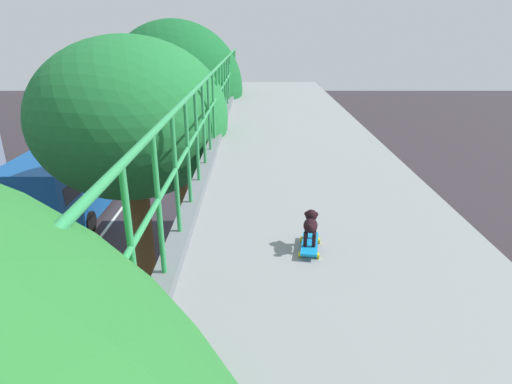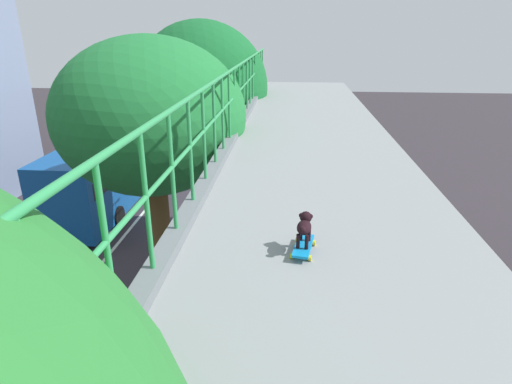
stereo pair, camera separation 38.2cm
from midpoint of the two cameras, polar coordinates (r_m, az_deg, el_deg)
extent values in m
cylinder|color=#2F9551|center=(2.26, -22.61, -16.93)|extent=(0.04, 0.04, 1.20)
cylinder|color=#2F9551|center=(2.86, -15.70, -7.61)|extent=(0.04, 0.04, 1.20)
cylinder|color=#2F9551|center=(3.52, -11.46, -1.59)|extent=(0.04, 0.04, 1.20)
cylinder|color=#2F9551|center=(4.23, -8.62, 2.48)|extent=(0.04, 0.04, 1.20)
cylinder|color=#2F9551|center=(4.96, -6.59, 5.36)|extent=(0.04, 0.04, 1.20)
cylinder|color=#2F9551|center=(5.70, -5.08, 7.49)|extent=(0.04, 0.04, 1.20)
cylinder|color=#2F9551|center=(6.46, -3.91, 9.13)|extent=(0.04, 0.04, 1.20)
cylinder|color=#2F9551|center=(7.22, -2.97, 10.42)|extent=(0.04, 0.04, 1.20)
cylinder|color=#2F9551|center=(7.98, -2.21, 11.46)|extent=(0.04, 0.04, 1.20)
cylinder|color=#2F9551|center=(8.75, -1.58, 12.32)|extent=(0.04, 0.04, 1.20)
cylinder|color=#2F9551|center=(9.52, -1.04, 13.04)|extent=(0.04, 0.04, 1.20)
cylinder|color=#2F9551|center=(10.29, -0.59, 13.65)|extent=(0.04, 0.04, 1.20)
cylinder|color=#2F9551|center=(11.06, -0.19, 14.18)|extent=(0.04, 0.04, 1.20)
cylinder|color=#2F9551|center=(11.83, 0.15, 14.63)|extent=(0.04, 0.04, 1.20)
cylinder|color=#2F9551|center=(12.61, 0.45, 15.03)|extent=(0.04, 0.04, 1.20)
cylinder|color=#2F9551|center=(13.38, 0.72, 15.38)|extent=(0.04, 0.04, 1.20)
cylinder|color=#2F9551|center=(14.16, 0.96, 15.70)|extent=(0.04, 0.04, 1.20)
cylinder|color=#2F9551|center=(14.94, 1.18, 15.98)|extent=(0.04, 0.04, 1.20)
cylinder|color=#2F9551|center=(15.72, 1.37, 16.23)|extent=(0.04, 0.04, 1.20)
cylinder|color=#2F9551|center=(16.49, 1.55, 16.46)|extent=(0.04, 0.04, 1.20)
cube|color=navy|center=(22.32, -18.09, 3.25)|extent=(2.59, 10.74, 3.09)
cube|color=black|center=(22.17, -18.25, 4.58)|extent=(2.61, 9.88, 0.70)
cylinder|color=black|center=(25.67, -12.07, 2.94)|extent=(0.28, 0.96, 0.96)
cylinder|color=black|center=(26.49, -17.24, 3.02)|extent=(0.28, 0.96, 0.96)
cylinder|color=black|center=(19.77, -17.49, -3.16)|extent=(0.28, 0.96, 0.96)
cylinder|color=black|center=(20.82, -23.85, -2.79)|extent=(0.28, 0.96, 0.96)
cylinder|color=brown|center=(10.76, -11.10, -10.49)|extent=(0.45, 0.45, 5.42)
ellipsoid|color=#207435|center=(9.38, -12.74, 9.85)|extent=(4.04, 4.04, 3.31)
cylinder|color=#4B3C1F|center=(15.42, -5.91, -0.51)|extent=(0.37, 0.37, 5.25)
ellipsoid|color=#17602B|center=(14.46, -6.48, 13.67)|extent=(4.32, 4.32, 4.24)
cube|color=#1085CF|center=(4.23, 8.96, -7.16)|extent=(0.23, 0.50, 0.02)
cylinder|color=yellow|center=(4.38, 10.29, -6.78)|extent=(0.03, 0.06, 0.05)
cylinder|color=yellow|center=(4.39, 7.98, -6.56)|extent=(0.03, 0.06, 0.05)
cylinder|color=yellow|center=(4.10, 9.94, -8.76)|extent=(0.03, 0.06, 0.05)
cylinder|color=yellow|center=(4.12, 7.47, -8.52)|extent=(0.03, 0.06, 0.05)
cylinder|color=black|center=(4.27, 9.68, -5.61)|extent=(0.04, 0.04, 0.14)
cylinder|color=black|center=(4.28, 8.58, -5.51)|extent=(0.04, 0.04, 0.14)
cylinder|color=black|center=(4.11, 9.46, -6.69)|extent=(0.04, 0.04, 0.14)
cylinder|color=black|center=(4.12, 8.32, -6.58)|extent=(0.04, 0.04, 0.14)
ellipsoid|color=black|center=(4.15, 9.10, -4.74)|extent=(0.17, 0.25, 0.12)
sphere|color=black|center=(4.21, 9.28, -3.41)|extent=(0.12, 0.12, 0.12)
ellipsoid|color=black|center=(4.26, 9.34, -3.23)|extent=(0.05, 0.06, 0.04)
sphere|color=black|center=(4.20, 9.89, -3.28)|extent=(0.05, 0.05, 0.05)
sphere|color=black|center=(4.21, 8.69, -3.17)|extent=(0.05, 0.05, 0.05)
sphere|color=black|center=(4.02, 8.95, -5.01)|extent=(0.06, 0.06, 0.06)
camera|label=1|loc=(0.19, -87.77, 0.86)|focal=29.89mm
camera|label=2|loc=(0.19, 92.23, -0.86)|focal=29.89mm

